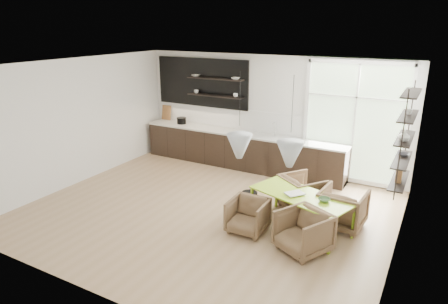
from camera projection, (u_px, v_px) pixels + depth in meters
room at (258, 133)px, 8.30m from camera, size 7.02×6.01×2.91m
kitchen_run at (238, 144)px, 10.48m from camera, size 5.54×0.69×2.75m
right_shelving at (404, 141)px, 7.02m from camera, size 0.26×1.22×1.90m
dining_table at (301, 197)px, 7.25m from camera, size 1.99×1.35×0.67m
armchair_back_left at (302, 192)px, 8.10m from camera, size 1.08×1.08×0.71m
armchair_back_right at (343, 208)px, 7.38m from camera, size 0.85×0.87×0.74m
armchair_front_left at (248, 216)px, 7.22m from camera, size 0.68×0.70×0.62m
armchair_front_right at (303, 232)px, 6.57m from camera, size 1.02×1.03×0.70m
wire_stool at (249, 200)px, 7.96m from camera, size 0.34×0.34×0.43m
table_book at (291, 191)px, 7.35m from camera, size 0.39×0.41×0.03m
table_bowl at (324, 200)px, 6.95m from camera, size 0.24×0.24×0.06m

